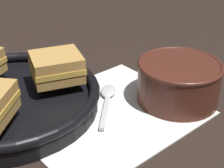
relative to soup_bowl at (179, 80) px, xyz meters
name	(u,v)px	position (x,y,z in m)	size (l,w,h in m)	color
ground_plane	(118,107)	(-0.08, 0.07, -0.04)	(4.00, 4.00, 0.00)	black
napkin	(106,113)	(-0.11, 0.08, -0.04)	(0.34, 0.31, 0.00)	white
soup_bowl	(179,80)	(0.00, 0.00, 0.00)	(0.15, 0.15, 0.08)	#4C2319
spoon	(107,96)	(-0.08, 0.10, -0.04)	(0.13, 0.09, 0.01)	silver
skillet	(9,99)	(-0.20, 0.22, -0.02)	(0.31, 0.31, 0.04)	black
sandwich_far_left	(57,67)	(-0.13, 0.18, 0.02)	(0.12, 0.11, 0.05)	#C18E47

